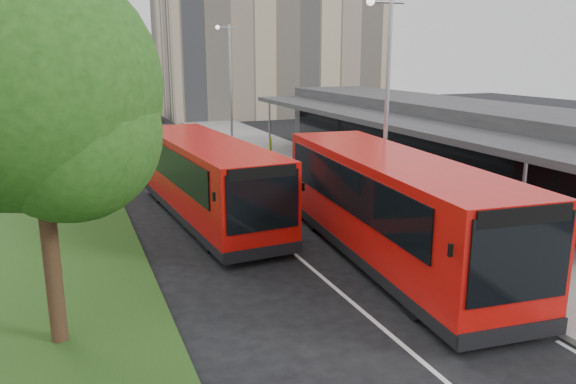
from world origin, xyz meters
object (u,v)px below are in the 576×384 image
tree_far (51,77)px  litter_bin (337,170)px  tree_mid (46,81)px  lamp_post_near (385,98)px  bus_second (207,180)px  tree_near (34,103)px  bus_main (391,209)px  car_far (125,112)px  car_near (151,115)px  bollard (270,145)px  lamp_post_far (229,77)px

tree_far → litter_bin: bearing=-42.4°
tree_mid → lamp_post_near: 13.18m
tree_far → bus_second: size_ratio=0.69×
tree_near → bus_second: bearing=56.5°
tree_mid → tree_near: bearing=-90.0°
tree_far → lamp_post_near: lamp_post_near is taller
bus_main → tree_mid: bearing=137.5°
tree_mid → bus_second: bearing=-35.7°
tree_near → bus_main: size_ratio=0.69×
tree_near → car_far: bearing=82.3°
bus_second → lamp_post_near: bearing=-33.1°
litter_bin → car_near: bearing=98.9°
lamp_post_near → tree_mid: bearing=147.6°
lamp_post_near → bus_main: bearing=-116.4°
bus_main → car_near: bearing=96.7°
litter_bin → bus_main: bearing=-108.3°
tree_near → tree_far: (0.00, 24.00, -0.37)m
tree_far → litter_bin: (12.96, -11.85, -4.31)m
tree_mid → bus_main: size_ratio=0.69×
lamp_post_near → bollard: size_ratio=8.43×
bollard → car_near: (-4.31, 21.44, 0.02)m
tree_near → tree_far: tree_near is taller
bus_main → bollard: size_ratio=12.39×
lamp_post_far → bus_main: bearing=-94.0°
tree_near → litter_bin: (12.96, 12.15, -4.67)m
bus_second → litter_bin: bus_second is taller
bus_main → car_near: (-1.27, 40.58, -1.03)m
tree_near → lamp_post_far: bearing=66.0°
litter_bin → tree_mid: bearing=-179.3°
lamp_post_near → lamp_post_far: same height
tree_mid → tree_far: size_ratio=1.06×
tree_far → bus_second: (5.38, -15.86, -3.32)m
lamp_post_far → bus_second: lamp_post_far is taller
tree_near → car_far: 46.44m
lamp_post_far → litter_bin: bearing=-81.9°
bus_main → car_near: bus_main is taller
bollard → bus_main: bearing=-99.0°
tree_far → bus_second: tree_far is taller
tree_near → litter_bin: size_ratio=9.10×
bus_main → bollard: 19.41m
bollard → car_near: bearing=101.4°
bus_second → litter_bin: 8.63m
bus_main → car_far: bearing=99.2°
car_near → car_far: size_ratio=0.95×
tree_near → litter_bin: tree_near is taller
tree_mid → bollard: (12.55, 8.81, -4.59)m
tree_mid → tree_far: 12.00m
tree_near → bus_main: bearing=10.0°
tree_near → car_near: (8.23, 42.25, -4.63)m
car_far → bus_second: bearing=-94.9°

